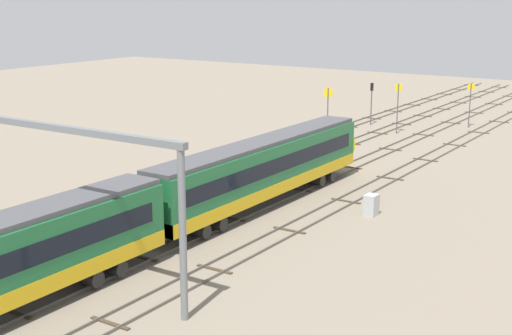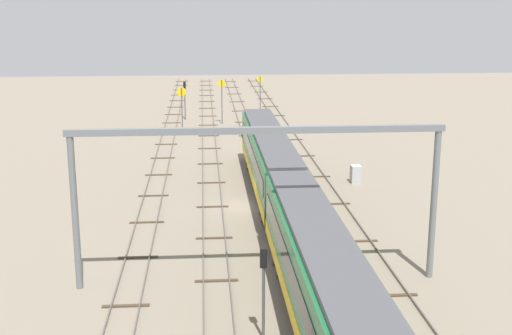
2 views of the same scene
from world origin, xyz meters
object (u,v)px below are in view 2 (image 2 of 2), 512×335
at_px(speed_sign_near_foreground, 222,95).
at_px(signal_light_trackside_approach, 263,280).
at_px(speed_sign_mid_trackside, 260,89).
at_px(speed_sign_distant_end, 182,103).
at_px(relay_cabinet, 356,174).
at_px(signal_light_trackside_departure, 185,95).
at_px(overhead_gantry, 258,166).

height_order(speed_sign_near_foreground, signal_light_trackside_approach, speed_sign_near_foreground).
relative_size(speed_sign_mid_trackside, signal_light_trackside_approach, 1.18).
xyz_separation_m(speed_sign_distant_end, relay_cabinet, (-22.33, -15.38, -3.00)).
xyz_separation_m(speed_sign_mid_trackside, signal_light_trackside_approach, (-64.62, 5.35, -0.44)).
height_order(speed_sign_distant_end, relay_cabinet, speed_sign_distant_end).
height_order(signal_light_trackside_approach, signal_light_trackside_departure, signal_light_trackside_departure).
bearing_deg(signal_light_trackside_departure, overhead_gantry, -174.41).
relative_size(speed_sign_near_foreground, relay_cabinet, 3.74).
xyz_separation_m(signal_light_trackside_approach, relay_cabinet, (26.75, -10.35, -2.13)).
bearing_deg(speed_sign_near_foreground, overhead_gantry, -179.44).
distance_m(speed_sign_distant_end, signal_light_trackside_approach, 49.34).
height_order(overhead_gantry, signal_light_trackside_departure, overhead_gantry).
relative_size(overhead_gantry, speed_sign_mid_trackside, 3.84).
bearing_deg(speed_sign_mid_trackside, signal_light_trackside_approach, 175.27).
bearing_deg(relay_cabinet, signal_light_trackside_approach, 158.85).
relative_size(speed_sign_mid_trackside, relay_cabinet, 3.45).
bearing_deg(signal_light_trackside_departure, relay_cabinet, -155.25).
bearing_deg(relay_cabinet, speed_sign_distant_end, 34.56).
xyz_separation_m(speed_sign_distant_end, signal_light_trackside_approach, (-49.08, -5.03, -0.87)).
bearing_deg(signal_light_trackside_departure, speed_sign_distant_end, 179.71).
bearing_deg(relay_cabinet, speed_sign_near_foreground, 19.55).
distance_m(speed_sign_distant_end, signal_light_trackside_departure, 10.92).
relative_size(speed_sign_distant_end, signal_light_trackside_approach, 1.28).
bearing_deg(signal_light_trackside_approach, overhead_gantry, -2.47).
relative_size(overhead_gantry, speed_sign_distant_end, 3.55).
xyz_separation_m(speed_sign_distant_end, signal_light_trackside_departure, (10.91, -0.06, -0.51)).
bearing_deg(speed_sign_mid_trackside, speed_sign_near_foreground, 145.62).
xyz_separation_m(speed_sign_near_foreground, signal_light_trackside_approach, (-56.49, -0.21, -0.74)).
xyz_separation_m(speed_sign_mid_trackside, signal_light_trackside_departure, (-4.63, 10.32, -0.09)).
height_order(speed_sign_near_foreground, relay_cabinet, speed_sign_near_foreground).
bearing_deg(speed_sign_mid_trackside, signal_light_trackside_departure, 114.14).
height_order(speed_sign_mid_trackside, signal_light_trackside_departure, speed_sign_mid_trackside).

